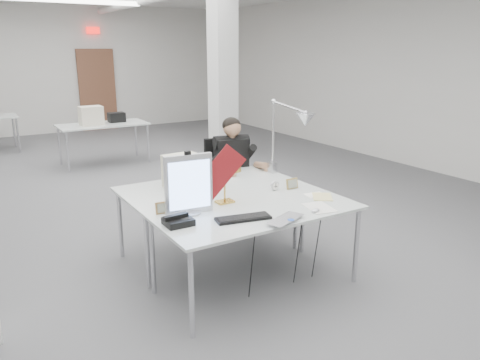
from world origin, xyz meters
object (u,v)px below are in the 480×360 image
Objects in this scene: office_chair at (230,180)px; desk_phone at (178,222)px; seated_person at (232,154)px; desk_main at (257,211)px; architect_lamp at (287,137)px; laptop at (291,222)px; bankers_lamp at (225,184)px; beige_monitor at (184,172)px; monitor at (189,184)px.

office_chair reaches higher than desk_phone.
seated_person reaches higher than desk_phone.
desk_main is 8.28× the size of desk_phone.
desk_phone is 1.79m from architect_lamp.
desk_phone is at bearing -148.73° from architect_lamp.
desk_main is 4.77× the size of laptop.
bankers_lamp is at bearing 26.24° from desk_phone.
bankers_lamp reaches higher than beige_monitor.
desk_phone reaches higher than desk_main.
bankers_lamp is at bearing -150.18° from architect_lamp.
seated_person reaches higher than monitor.
monitor is at bearing -116.85° from beige_monitor.
seated_person is 0.83m from architect_lamp.
architect_lamp is at bearing 23.87° from desk_phone.
office_chair is at bearing 47.92° from desk_phone.
office_chair is 2.01m from laptop.
seated_person is at bearing 116.35° from architect_lamp.
desk_phone is (-0.79, 0.45, 0.01)m from laptop.
architect_lamp is (0.85, 0.72, 0.46)m from desk_main.
seated_person is 1.69m from monitor.
beige_monitor is (-0.30, 1.36, 0.15)m from laptop.
seated_person reaches higher than beige_monitor.
monitor is (-0.55, 0.22, 0.27)m from desk_main.
laptop is 0.90m from desk_phone.
monitor is 0.91m from laptop.
laptop is (-0.56, -1.92, 0.20)m from office_chair.
desk_phone is at bearing -128.20° from monitor.
beige_monitor is at bearing 73.99° from monitor.
beige_monitor is (-0.11, 0.63, -0.01)m from bankers_lamp.
monitor is 1.47× the size of beige_monitor.
desk_phone is (-0.19, -0.20, -0.23)m from monitor.
office_chair is at bearing 44.85° from bankers_lamp.
desk_main is at bearing 74.66° from laptop.
seated_person reaches higher than laptop.
architect_lamp is at bearing 40.28° from desk_main.
bankers_lamp is at bearing 115.21° from desk_main.
desk_main is 3.50× the size of monitor.
bankers_lamp is at bearing -112.49° from seated_person.
seated_person is 2.17× the size of laptop.
monitor is 1.45× the size of bankers_lamp.
beige_monitor is (-0.86, -0.51, 0.02)m from seated_person.
monitor is 1.36× the size of laptop.
monitor reaches higher than desk_phone.
seated_person is 1.00m from beige_monitor.
office_chair is at bearing 101.05° from seated_person.
desk_main is 1.21m from architect_lamp.
bankers_lamp is 1.11m from architect_lamp.
beige_monitor is 0.39× the size of architect_lamp.
bankers_lamp reaches higher than desk_main.
beige_monitor is at bearing 176.48° from architect_lamp.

